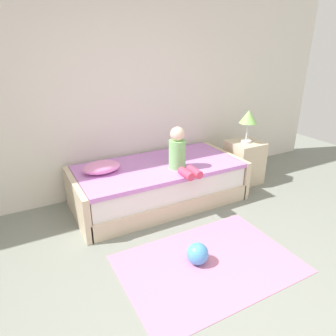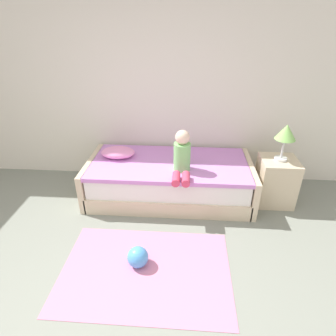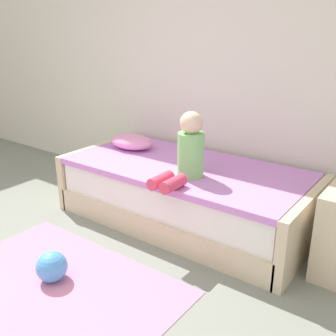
# 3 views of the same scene
# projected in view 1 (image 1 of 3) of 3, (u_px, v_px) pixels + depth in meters

# --- Properties ---
(wall_rear) EXTENTS (7.20, 0.10, 2.90)m
(wall_rear) POSITION_uv_depth(u_px,v_px,m) (99.00, 82.00, 3.65)
(wall_rear) COLOR silver
(wall_rear) RESTS_ON ground
(bed) EXTENTS (2.11, 1.00, 0.50)m
(bed) POSITION_uv_depth(u_px,v_px,m) (159.00, 184.00, 3.84)
(bed) COLOR beige
(bed) RESTS_ON ground
(nightstand) EXTENTS (0.44, 0.44, 0.60)m
(nightstand) POSITION_uv_depth(u_px,v_px,m) (244.00, 162.00, 4.38)
(nightstand) COLOR beige
(nightstand) RESTS_ON ground
(table_lamp) EXTENTS (0.24, 0.24, 0.45)m
(table_lamp) POSITION_uv_depth(u_px,v_px,m) (248.00, 118.00, 4.13)
(table_lamp) COLOR silver
(table_lamp) RESTS_ON nightstand
(child_figure) EXTENTS (0.20, 0.51, 0.50)m
(child_figure) POSITION_uv_depth(u_px,v_px,m) (179.00, 153.00, 3.55)
(child_figure) COLOR #7FC672
(child_figure) RESTS_ON bed
(pillow) EXTENTS (0.44, 0.30, 0.13)m
(pillow) POSITION_uv_depth(u_px,v_px,m) (101.00, 167.00, 3.50)
(pillow) COLOR #EA8CC6
(pillow) RESTS_ON bed
(toy_ball) EXTENTS (0.21, 0.21, 0.21)m
(toy_ball) POSITION_uv_depth(u_px,v_px,m) (197.00, 254.00, 2.80)
(toy_ball) COLOR #4C99E5
(toy_ball) RESTS_ON ground
(area_rug) EXTENTS (1.60, 1.10, 0.01)m
(area_rug) POSITION_uv_depth(u_px,v_px,m) (209.00, 264.00, 2.81)
(area_rug) COLOR pink
(area_rug) RESTS_ON ground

